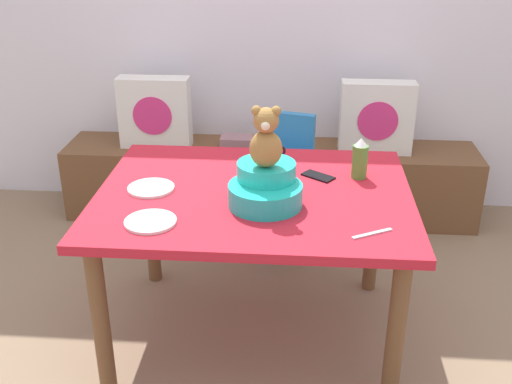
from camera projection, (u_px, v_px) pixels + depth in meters
ground_plane at (254, 332)px, 2.90m from camera, size 8.00×8.00×0.00m
back_wall at (274, 4)px, 3.75m from camera, size 4.40×0.10×2.60m
window_bench at (270, 181)px, 3.95m from camera, size 2.60×0.44×0.46m
pillow_floral_left at (155, 112)px, 3.80m from camera, size 0.44×0.15×0.44m
pillow_floral_right at (377, 118)px, 3.70m from camera, size 0.44×0.15×0.44m
book_stack at (237, 142)px, 3.86m from camera, size 0.20×0.14×0.07m
dining_table at (254, 211)px, 2.63m from camera, size 1.33×1.04×0.74m
highchair at (282, 165)px, 3.43m from camera, size 0.40×0.51×0.79m
infant_seat_teal at (266, 187)px, 2.46m from camera, size 0.30×0.33×0.16m
teddy_bear at (266, 139)px, 2.37m from camera, size 0.13×0.12×0.25m
ketchup_bottle at (360, 159)px, 2.69m from camera, size 0.07×0.07×0.18m
coffee_mug at (270, 151)px, 2.89m from camera, size 0.12×0.08×0.09m
dinner_plate_near at (150, 222)px, 2.33m from camera, size 0.20×0.20×0.01m
dinner_plate_far at (151, 188)px, 2.61m from camera, size 0.20×0.20×0.01m
cell_phone at (318, 176)px, 2.73m from camera, size 0.16×0.14×0.01m
table_fork at (372, 234)px, 2.25m from camera, size 0.16×0.10×0.01m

